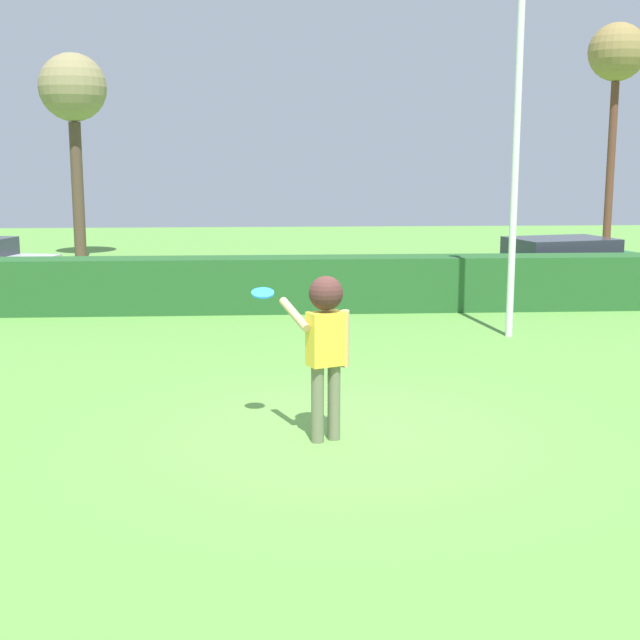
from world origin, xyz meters
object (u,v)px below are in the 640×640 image
at_px(maple_tree, 73,94).
at_px(willow_tree, 617,59).
at_px(lamppost, 517,132).
at_px(frisbee, 263,293).
at_px(parked_car_green, 560,263).
at_px(person, 325,334).

height_order(maple_tree, willow_tree, willow_tree).
height_order(lamppost, willow_tree, willow_tree).
height_order(frisbee, willow_tree, willow_tree).
distance_m(frisbee, parked_car_green, 11.85).
height_order(lamppost, maple_tree, lamppost).
bearing_deg(willow_tree, parked_car_green, -118.15).
relative_size(frisbee, parked_car_green, 0.06).
bearing_deg(lamppost, maple_tree, 128.04).
distance_m(maple_tree, willow_tree, 16.11).
bearing_deg(lamppost, parked_car_green, 62.78).
bearing_deg(lamppost, willow_tree, 62.22).
bearing_deg(frisbee, person, -40.62).
height_order(parked_car_green, maple_tree, maple_tree).
bearing_deg(parked_car_green, maple_tree, 148.01).
xyz_separation_m(maple_tree, willow_tree, (16.07, -0.37, 1.05)).
bearing_deg(person, lamppost, 57.30).
relative_size(person, frisbee, 7.03).
height_order(frisbee, maple_tree, maple_tree).
bearing_deg(lamppost, frisbee, -130.36).
bearing_deg(frisbee, lamppost, 49.64).
distance_m(frisbee, willow_tree, 20.48).
distance_m(parked_car_green, maple_tree, 14.97).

